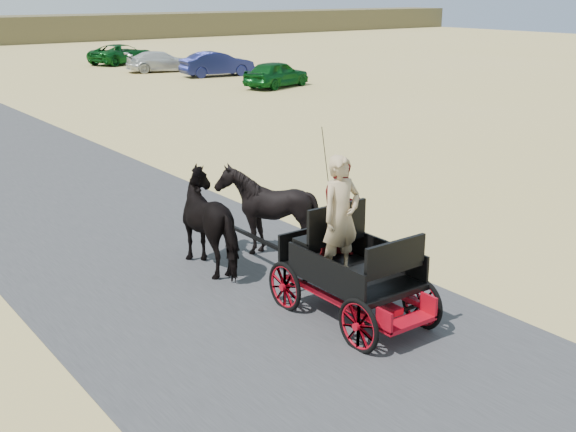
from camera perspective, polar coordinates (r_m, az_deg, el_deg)
ground at (r=11.37m, az=-3.02°, el=-7.23°), size 140.00×140.00×0.00m
road at (r=11.36m, az=-3.02°, el=-7.21°), size 6.00×140.00×0.01m
carriage at (r=10.94m, az=5.02°, el=-6.23°), size 1.30×2.40×0.72m
horse_left at (r=12.74m, az=-5.75°, el=-0.43°), size 0.91×2.01×1.70m
horse_right at (r=13.31m, az=-1.69°, el=0.43°), size 1.37×1.54×1.70m
driver_man at (r=10.41m, az=4.20°, el=-0.05°), size 0.66×0.43×1.80m
passenger_woman at (r=11.15m, az=4.30°, el=0.55°), size 0.77×0.60×1.58m
car_a at (r=37.14m, az=-0.91°, el=11.16°), size 4.23×2.67×1.34m
car_b at (r=42.24m, az=-5.61°, el=11.87°), size 4.34×2.02×1.38m
car_c at (r=45.02m, az=-10.00°, el=11.93°), size 4.46×2.70×1.21m
car_d at (r=50.35m, az=-12.99°, el=12.37°), size 5.15×3.71×1.30m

